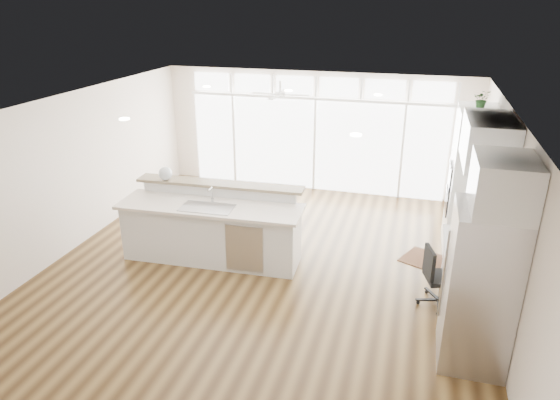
# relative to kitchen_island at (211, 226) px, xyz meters

# --- Properties ---
(floor) EXTENTS (7.00, 8.00, 0.02)m
(floor) POSITION_rel_kitchen_island_xyz_m (0.95, -0.13, -0.62)
(floor) COLOR #402A13
(floor) RESTS_ON ground
(ceiling) EXTENTS (7.00, 8.00, 0.02)m
(ceiling) POSITION_rel_kitchen_island_xyz_m (0.95, -0.13, 2.09)
(ceiling) COLOR white
(ceiling) RESTS_ON wall_back
(wall_back) EXTENTS (7.00, 0.04, 2.70)m
(wall_back) POSITION_rel_kitchen_island_xyz_m (0.95, 3.87, 0.74)
(wall_back) COLOR silver
(wall_back) RESTS_ON floor
(wall_front) EXTENTS (7.00, 0.04, 2.70)m
(wall_front) POSITION_rel_kitchen_island_xyz_m (0.95, -4.13, 0.74)
(wall_front) COLOR silver
(wall_front) RESTS_ON floor
(wall_left) EXTENTS (0.04, 8.00, 2.70)m
(wall_left) POSITION_rel_kitchen_island_xyz_m (-2.55, -0.13, 0.74)
(wall_left) COLOR silver
(wall_left) RESTS_ON floor
(wall_right) EXTENTS (0.04, 8.00, 2.70)m
(wall_right) POSITION_rel_kitchen_island_xyz_m (4.45, -0.13, 0.74)
(wall_right) COLOR silver
(wall_right) RESTS_ON floor
(glass_wall) EXTENTS (5.80, 0.06, 2.08)m
(glass_wall) POSITION_rel_kitchen_island_xyz_m (0.95, 3.81, 0.44)
(glass_wall) COLOR white
(glass_wall) RESTS_ON wall_back
(transom_row) EXTENTS (5.90, 0.06, 0.40)m
(transom_row) POSITION_rel_kitchen_island_xyz_m (0.95, 3.81, 1.77)
(transom_row) COLOR white
(transom_row) RESTS_ON wall_back
(desk_window) EXTENTS (0.04, 0.85, 0.85)m
(desk_window) POSITION_rel_kitchen_island_xyz_m (4.41, 0.17, 0.94)
(desk_window) COLOR white
(desk_window) RESTS_ON wall_right
(ceiling_fan) EXTENTS (1.16, 1.16, 0.32)m
(ceiling_fan) POSITION_rel_kitchen_island_xyz_m (0.45, 2.67, 1.87)
(ceiling_fan) COLOR white
(ceiling_fan) RESTS_ON ceiling
(recessed_lights) EXTENTS (3.40, 3.00, 0.02)m
(recessed_lights) POSITION_rel_kitchen_island_xyz_m (0.95, 0.07, 2.07)
(recessed_lights) COLOR beige
(recessed_lights) RESTS_ON ceiling
(oven_cabinet) EXTENTS (0.64, 1.20, 2.50)m
(oven_cabinet) POSITION_rel_kitchen_island_xyz_m (4.12, 1.67, 0.64)
(oven_cabinet) COLOR silver
(oven_cabinet) RESTS_ON floor
(desk_nook) EXTENTS (0.72, 1.30, 0.76)m
(desk_nook) POSITION_rel_kitchen_island_xyz_m (4.08, 0.17, -0.23)
(desk_nook) COLOR silver
(desk_nook) RESTS_ON floor
(upper_cabinets) EXTENTS (0.64, 1.30, 0.64)m
(upper_cabinets) POSITION_rel_kitchen_island_xyz_m (4.12, 0.17, 1.74)
(upper_cabinets) COLOR silver
(upper_cabinets) RESTS_ON wall_right
(refrigerator) EXTENTS (0.76, 0.90, 2.00)m
(refrigerator) POSITION_rel_kitchen_island_xyz_m (4.06, -1.48, 0.39)
(refrigerator) COLOR #B1B2B6
(refrigerator) RESTS_ON floor
(fridge_cabinet) EXTENTS (0.64, 0.90, 0.60)m
(fridge_cabinet) POSITION_rel_kitchen_island_xyz_m (4.12, -1.48, 1.69)
(fridge_cabinet) COLOR silver
(fridge_cabinet) RESTS_ON wall_right
(framed_photos) EXTENTS (0.06, 0.22, 0.80)m
(framed_photos) POSITION_rel_kitchen_island_xyz_m (4.41, 0.79, 0.79)
(framed_photos) COLOR black
(framed_photos) RESTS_ON wall_right
(kitchen_island) EXTENTS (3.12, 1.30, 1.22)m
(kitchen_island) POSITION_rel_kitchen_island_xyz_m (0.00, 0.00, 0.00)
(kitchen_island) COLOR silver
(kitchen_island) RESTS_ON floor
(rug) EXTENTS (1.12, 0.99, 0.01)m
(rug) POSITION_rel_kitchen_island_xyz_m (3.62, 0.90, -0.60)
(rug) COLOR #311A0F
(rug) RESTS_ON floor
(office_chair) EXTENTS (0.57, 0.55, 0.90)m
(office_chair) POSITION_rel_kitchen_island_xyz_m (3.72, -0.38, -0.16)
(office_chair) COLOR black
(office_chair) RESTS_ON floor
(fishbowl) EXTENTS (0.27, 0.27, 0.24)m
(fishbowl) POSITION_rel_kitchen_island_xyz_m (-0.97, 0.36, 0.73)
(fishbowl) COLOR silver
(fishbowl) RESTS_ON kitchen_island
(monitor) EXTENTS (0.13, 0.44, 0.36)m
(monitor) POSITION_rel_kitchen_island_xyz_m (4.00, 0.17, 0.33)
(monitor) COLOR black
(monitor) RESTS_ON desk_nook
(keyboard) EXTENTS (0.14, 0.35, 0.02)m
(keyboard) POSITION_rel_kitchen_island_xyz_m (3.83, 0.17, 0.16)
(keyboard) COLOR white
(keyboard) RESTS_ON desk_nook
(potted_plant) EXTENTS (0.27, 0.30, 0.23)m
(potted_plant) POSITION_rel_kitchen_island_xyz_m (4.12, 1.67, 2.00)
(potted_plant) COLOR #295826
(potted_plant) RESTS_ON oven_cabinet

